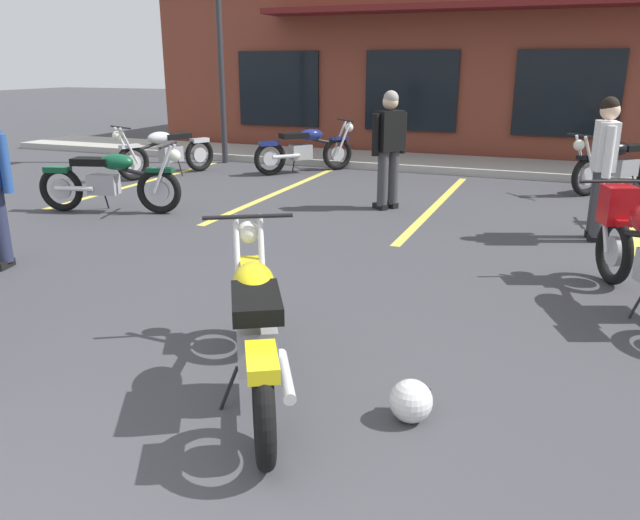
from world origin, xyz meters
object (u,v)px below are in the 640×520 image
object	(u,v)px
person_near_building	(389,143)
motorcycle_black_cruiser	(166,151)
motorcycle_blue_standard	(620,164)
person_in_shorts_foreground	(603,160)
motorcycle_foreground_classic	(256,327)
helmet_on_pavement	(411,401)
motorcycle_green_cafe_racer	(110,180)
parking_lot_lamp_post	(215,0)
motorcycle_silver_naked	(306,149)

from	to	relation	value
person_near_building	motorcycle_black_cruiser	bearing A→B (deg)	165.54
motorcycle_black_cruiser	motorcycle_blue_standard	world-z (taller)	same
person_in_shorts_foreground	person_near_building	xyz separation A→B (m)	(-2.77, 0.69, 0.00)
motorcycle_foreground_classic	person_in_shorts_foreground	size ratio (longest dim) A/B	1.13
helmet_on_pavement	person_in_shorts_foreground	bearing A→B (deg)	77.15
person_in_shorts_foreground	helmet_on_pavement	xyz separation A→B (m)	(-1.09, -4.76, -0.82)
motorcycle_green_cafe_racer	motorcycle_foreground_classic	bearing A→B (deg)	-41.99
parking_lot_lamp_post	motorcycle_silver_naked	bearing A→B (deg)	-11.06
motorcycle_black_cruiser	motorcycle_blue_standard	size ratio (longest dim) A/B	1.19
motorcycle_foreground_classic	motorcycle_blue_standard	bearing A→B (deg)	72.85
motorcycle_green_cafe_racer	helmet_on_pavement	bearing A→B (deg)	-35.84
motorcycle_green_cafe_racer	person_in_shorts_foreground	bearing A→B (deg)	8.65
motorcycle_foreground_classic	parking_lot_lamp_post	xyz separation A→B (m)	(-5.11, 8.40, 2.75)
person_near_building	parking_lot_lamp_post	xyz separation A→B (m)	(-4.42, 2.91, 2.26)
person_in_shorts_foreground	person_near_building	distance (m)	2.86
motorcycle_blue_standard	person_in_shorts_foreground	world-z (taller)	person_in_shorts_foreground
person_near_building	parking_lot_lamp_post	distance (m)	5.76
motorcycle_foreground_classic	motorcycle_green_cafe_racer	world-z (taller)	same
motorcycle_blue_standard	motorcycle_green_cafe_racer	world-z (taller)	same
motorcycle_black_cruiser	person_in_shorts_foreground	world-z (taller)	person_in_shorts_foreground
person_in_shorts_foreground	parking_lot_lamp_post	bearing A→B (deg)	153.41
motorcycle_silver_naked	person_near_building	xyz separation A→B (m)	(2.34, -2.50, 0.49)
motorcycle_blue_standard	helmet_on_pavement	size ratio (longest dim) A/B	6.42
motorcycle_silver_naked	motorcycle_green_cafe_racer	xyz separation A→B (m)	(-1.23, -4.16, 0.00)
person_in_shorts_foreground	parking_lot_lamp_post	xyz separation A→B (m)	(-7.19, 3.60, 2.26)
person_in_shorts_foreground	person_near_building	size ratio (longest dim) A/B	1.00
motorcycle_green_cafe_racer	helmet_on_pavement	xyz separation A→B (m)	(5.26, -3.80, -0.33)
person_near_building	motorcycle_foreground_classic	bearing A→B (deg)	-82.84
motorcycle_blue_standard	motorcycle_silver_naked	bearing A→B (deg)	-179.25
motorcycle_foreground_classic	motorcycle_green_cafe_racer	size ratio (longest dim) A/B	0.92
person_in_shorts_foreground	motorcycle_black_cruiser	bearing A→B (deg)	165.70
person_near_building	helmet_on_pavement	xyz separation A→B (m)	(1.68, -5.45, -0.82)
motorcycle_foreground_classic	motorcycle_black_cruiser	world-z (taller)	same
motorcycle_green_cafe_racer	helmet_on_pavement	world-z (taller)	motorcycle_green_cafe_racer
person_in_shorts_foreground	parking_lot_lamp_post	world-z (taller)	parking_lot_lamp_post
motorcycle_foreground_classic	motorcycle_black_cruiser	xyz separation A→B (m)	(-5.31, 6.68, 0.00)
helmet_on_pavement	parking_lot_lamp_post	size ratio (longest dim) A/B	0.05
motorcycle_silver_naked	motorcycle_blue_standard	world-z (taller)	same
motorcycle_foreground_classic	motorcycle_silver_naked	xyz separation A→B (m)	(-3.03, 8.00, 0.00)
motorcycle_silver_naked	person_in_shorts_foreground	distance (m)	6.05
person_near_building	helmet_on_pavement	world-z (taller)	person_near_building
motorcycle_blue_standard	person_near_building	size ratio (longest dim) A/B	1.00
motorcycle_black_cruiser	person_near_building	xyz separation A→B (m)	(4.62, -1.19, 0.49)
motorcycle_foreground_classic	person_near_building	xyz separation A→B (m)	(-0.69, 5.49, 0.49)
motorcycle_black_cruiser	motorcycle_green_cafe_racer	bearing A→B (deg)	-69.78
motorcycle_black_cruiser	person_in_shorts_foreground	xyz separation A→B (m)	(7.39, -1.88, 0.49)
person_near_building	helmet_on_pavement	size ratio (longest dim) A/B	6.44
motorcycle_silver_naked	motorcycle_green_cafe_racer	size ratio (longest dim) A/B	0.83
person_in_shorts_foreground	helmet_on_pavement	world-z (taller)	person_in_shorts_foreground
motorcycle_foreground_classic	person_in_shorts_foreground	xyz separation A→B (m)	(2.08, 4.80, 0.49)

